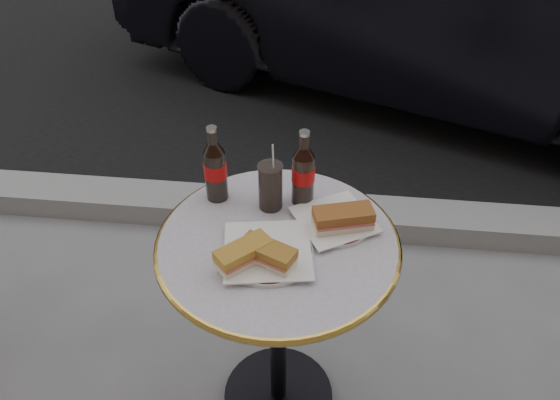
# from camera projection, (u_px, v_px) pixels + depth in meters

# --- Properties ---
(ground) EXTENTS (80.00, 80.00, 0.00)m
(ground) POSITION_uv_depth(u_px,v_px,m) (278.00, 398.00, 1.84)
(ground) COLOR slate
(ground) RESTS_ON ground
(curb) EXTENTS (40.00, 0.20, 0.12)m
(curb) POSITION_uv_depth(u_px,v_px,m) (300.00, 213.00, 2.50)
(curb) COLOR gray
(curb) RESTS_ON ground
(bistro_table) EXTENTS (0.62, 0.62, 0.73)m
(bistro_table) POSITION_uv_depth(u_px,v_px,m) (278.00, 330.00, 1.60)
(bistro_table) COLOR #BAB2C4
(bistro_table) RESTS_ON ground
(plate_left) EXTENTS (0.22, 0.22, 0.01)m
(plate_left) POSITION_uv_depth(u_px,v_px,m) (268.00, 253.00, 1.33)
(plate_left) COLOR silver
(plate_left) RESTS_ON bistro_table
(plate_right) EXTENTS (0.25, 0.25, 0.01)m
(plate_right) POSITION_uv_depth(u_px,v_px,m) (334.00, 221.00, 1.42)
(plate_right) COLOR silver
(plate_right) RESTS_ON bistro_table
(sandwich_left_a) EXTENTS (0.14, 0.14, 0.05)m
(sandwich_left_a) POSITION_uv_depth(u_px,v_px,m) (244.00, 255.00, 1.28)
(sandwich_left_a) COLOR #B27E2D
(sandwich_left_a) RESTS_ON plate_left
(sandwich_left_b) EXTENTS (0.15, 0.11, 0.05)m
(sandwich_left_b) POSITION_uv_depth(u_px,v_px,m) (268.00, 254.00, 1.28)
(sandwich_left_b) COLOR #9C6927
(sandwich_left_b) RESTS_ON plate_left
(sandwich_right) EXTENTS (0.16, 0.11, 0.05)m
(sandwich_right) POSITION_uv_depth(u_px,v_px,m) (343.00, 219.00, 1.38)
(sandwich_right) COLOR brown
(sandwich_right) RESTS_ON plate_right
(cola_bottle_left) EXTENTS (0.07, 0.07, 0.22)m
(cola_bottle_left) POSITION_uv_depth(u_px,v_px,m) (215.00, 164.00, 1.43)
(cola_bottle_left) COLOR black
(cola_bottle_left) RESTS_ON bistro_table
(cola_bottle_right) EXTENTS (0.06, 0.06, 0.22)m
(cola_bottle_right) POSITION_uv_depth(u_px,v_px,m) (303.00, 168.00, 1.42)
(cola_bottle_right) COLOR black
(cola_bottle_right) RESTS_ON bistro_table
(cola_glass) EXTENTS (0.07, 0.07, 0.14)m
(cola_glass) POSITION_uv_depth(u_px,v_px,m) (270.00, 186.00, 1.43)
(cola_glass) COLOR black
(cola_glass) RESTS_ON bistro_table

